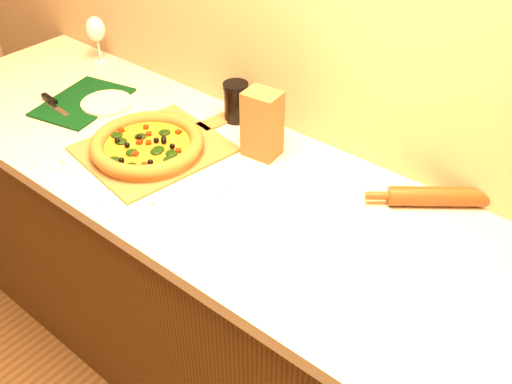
# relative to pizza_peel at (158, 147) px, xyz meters

# --- Properties ---
(cabinet) EXTENTS (2.80, 0.65, 0.86)m
(cabinet) POSITION_rel_pizza_peel_xyz_m (0.49, 0.01, -0.47)
(cabinet) COLOR #41240E
(cabinet) RESTS_ON ground
(countertop) EXTENTS (2.84, 0.68, 0.04)m
(countertop) POSITION_rel_pizza_peel_xyz_m (0.49, 0.01, -0.02)
(countertop) COLOR beige
(countertop) RESTS_ON cabinet
(pizza_peel) EXTENTS (0.41, 0.56, 0.01)m
(pizza_peel) POSITION_rel_pizza_peel_xyz_m (0.00, 0.00, 0.00)
(pizza_peel) COLOR brown
(pizza_peel) RESTS_ON countertop
(pizza) EXTENTS (0.33, 0.33, 0.05)m
(pizza) POSITION_rel_pizza_peel_xyz_m (-0.00, -0.04, 0.03)
(pizza) COLOR #C38030
(pizza) RESTS_ON pizza_peel
(cutting_board) EXTENTS (0.28, 0.34, 0.02)m
(cutting_board) POSITION_rel_pizza_peel_xyz_m (-0.40, 0.03, 0.00)
(cutting_board) COLOR black
(cutting_board) RESTS_ON countertop
(bottle_cap) EXTENTS (0.04, 0.04, 0.01)m
(bottle_cap) POSITION_rel_pizza_peel_xyz_m (-0.29, -0.06, -0.00)
(bottle_cap) COLOR black
(bottle_cap) RESTS_ON countertop
(rolling_pin) EXTENTS (0.32, 0.26, 0.05)m
(rolling_pin) POSITION_rel_pizza_peel_xyz_m (0.76, 0.28, 0.02)
(rolling_pin) COLOR #612710
(rolling_pin) RESTS_ON countertop
(wine_glass) EXTENTS (0.07, 0.07, 0.17)m
(wine_glass) POSITION_rel_pizza_peel_xyz_m (-0.60, 0.27, 0.12)
(wine_glass) COLOR silver
(wine_glass) RESTS_ON countertop
(paper_bag) EXTENTS (0.11, 0.09, 0.20)m
(paper_bag) POSITION_rel_pizza_peel_xyz_m (0.26, 0.17, 0.10)
(paper_bag) COLOR brown
(paper_bag) RESTS_ON countertop
(dark_jar) EXTENTS (0.08, 0.08, 0.13)m
(dark_jar) POSITION_rel_pizza_peel_xyz_m (0.07, 0.27, 0.06)
(dark_jar) COLOR black
(dark_jar) RESTS_ON countertop
(side_plate) EXTENTS (0.22, 0.22, 0.02)m
(side_plate) POSITION_rel_pizza_peel_xyz_m (-0.32, 0.07, 0.00)
(side_plate) COLOR beige
(side_plate) RESTS_ON countertop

